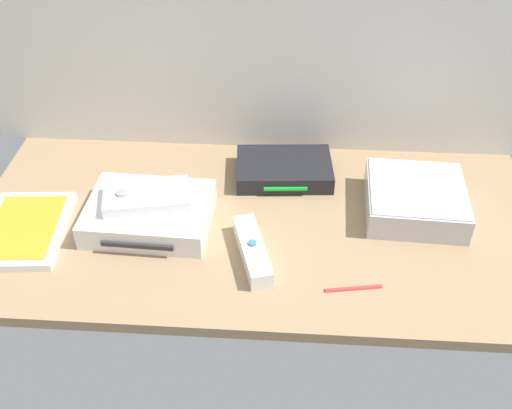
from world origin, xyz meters
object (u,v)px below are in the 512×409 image
(remote_wand, at_px, (253,251))
(stylus_pen, at_px, (354,287))
(network_router, at_px, (284,169))
(mini_computer, at_px, (415,199))
(game_console, at_px, (149,213))
(remote_classic_pad, at_px, (146,196))
(game_case, at_px, (25,229))

(remote_wand, relative_size, stylus_pen, 1.69)
(network_router, distance_m, remote_wand, 0.23)
(mini_computer, xyz_separation_m, network_router, (-0.23, 0.09, -0.01))
(game_console, height_order, remote_wand, game_console)
(network_router, xyz_separation_m, stylus_pen, (0.12, -0.29, -0.01))
(mini_computer, bearing_deg, remote_classic_pad, -172.98)
(game_console, distance_m, network_router, 0.28)
(remote_wand, bearing_deg, stylus_pen, -36.59)
(stylus_pen, bearing_deg, remote_classic_pad, 158.07)
(network_router, relative_size, stylus_pen, 2.09)
(game_console, distance_m, game_case, 0.21)
(game_console, height_order, remote_classic_pad, remote_classic_pad)
(game_console, xyz_separation_m, mini_computer, (0.46, 0.06, 0.00))
(game_case, relative_size, stylus_pen, 2.23)
(remote_classic_pad, distance_m, stylus_pen, 0.38)
(game_case, distance_m, remote_wand, 0.40)
(mini_computer, xyz_separation_m, remote_classic_pad, (-0.47, -0.06, 0.03))
(game_console, height_order, network_router, game_console)
(game_console, bearing_deg, remote_classic_pad, 113.13)
(game_console, relative_size, remote_wand, 1.42)
(network_router, distance_m, stylus_pen, 0.31)
(game_console, height_order, game_case, game_console)
(network_router, xyz_separation_m, remote_classic_pad, (-0.23, -0.15, 0.04))
(mini_computer, distance_m, network_router, 0.25)
(game_case, relative_size, network_router, 1.06)
(remote_wand, height_order, remote_classic_pad, remote_classic_pad)
(game_case, distance_m, network_router, 0.48)
(mini_computer, height_order, remote_wand, mini_computer)
(game_case, xyz_separation_m, remote_wand, (0.39, -0.03, 0.01))
(mini_computer, relative_size, game_case, 0.89)
(remote_classic_pad, xyz_separation_m, stylus_pen, (0.35, -0.14, -0.05))
(game_console, relative_size, remote_classic_pad, 1.38)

